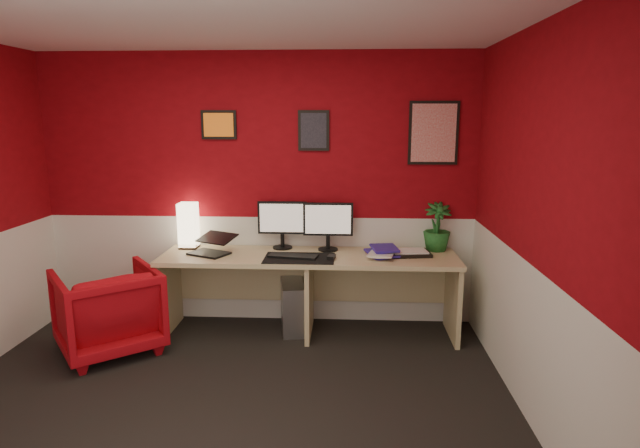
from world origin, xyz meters
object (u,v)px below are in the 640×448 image
(desk, at_px, (309,294))
(monitor_left, at_px, (282,217))
(shoji_lamp, at_px, (188,227))
(zen_tray, at_px, (409,253))
(monitor_right, at_px, (328,219))
(armchair, at_px, (108,310))
(potted_plant, at_px, (437,227))
(pc_tower, at_px, (293,306))
(laptop, at_px, (209,242))

(desk, bearing_deg, monitor_left, 138.75)
(shoji_lamp, height_order, zen_tray, shoji_lamp)
(shoji_lamp, bearing_deg, monitor_left, 1.95)
(monitor_right, bearing_deg, armchair, -160.84)
(potted_plant, bearing_deg, armchair, -166.42)
(monitor_left, xyz_separation_m, monitor_right, (0.42, -0.05, 0.00))
(pc_tower, relative_size, armchair, 0.58)
(monitor_left, bearing_deg, potted_plant, -0.17)
(monitor_left, bearing_deg, monitor_right, -6.94)
(shoji_lamp, distance_m, zen_tray, 2.02)
(monitor_left, height_order, pc_tower, monitor_left)
(desk, xyz_separation_m, monitor_left, (-0.26, 0.23, 0.66))
(monitor_right, height_order, pc_tower, monitor_right)
(shoji_lamp, bearing_deg, armchair, -128.31)
(zen_tray, distance_m, pc_tower, 1.16)
(desk, bearing_deg, laptop, -178.23)
(potted_plant, distance_m, armchair, 2.92)
(potted_plant, xyz_separation_m, armchair, (-2.78, -0.67, -0.59))
(desk, xyz_separation_m, laptop, (-0.88, -0.03, 0.47))
(laptop, distance_m, zen_tray, 1.77)
(shoji_lamp, distance_m, armchair, 1.01)
(monitor_left, bearing_deg, laptop, -157.55)
(shoji_lamp, bearing_deg, desk, -10.08)
(laptop, bearing_deg, armchair, -124.62)
(laptop, bearing_deg, monitor_right, 37.45)
(desk, relative_size, laptop, 7.88)
(monitor_right, bearing_deg, shoji_lamp, 179.02)
(desk, height_order, armchair, desk)
(desk, distance_m, laptop, 1.00)
(desk, height_order, shoji_lamp, shoji_lamp)
(monitor_right, xyz_separation_m, potted_plant, (0.98, 0.05, -0.07))
(potted_plant, xyz_separation_m, pc_tower, (-1.30, -0.16, -0.72))
(monitor_left, relative_size, pc_tower, 1.29)
(armchair, bearing_deg, shoji_lamp, -166.68)
(desk, height_order, zen_tray, zen_tray)
(desk, relative_size, pc_tower, 5.78)
(desk, distance_m, shoji_lamp, 1.28)
(shoji_lamp, xyz_separation_m, monitor_left, (0.86, 0.03, 0.09))
(shoji_lamp, bearing_deg, zen_tray, -4.34)
(monitor_right, height_order, zen_tray, monitor_right)
(monitor_right, bearing_deg, potted_plant, 2.75)
(laptop, xyz_separation_m, zen_tray, (1.77, 0.07, -0.09))
(monitor_right, distance_m, potted_plant, 0.99)
(desk, relative_size, monitor_left, 4.48)
(zen_tray, relative_size, potted_plant, 0.80)
(monitor_right, distance_m, armchair, 2.01)
(shoji_lamp, xyz_separation_m, laptop, (0.24, -0.23, -0.09))
(desk, distance_m, monitor_right, 0.70)
(armchair, bearing_deg, monitor_left, 167.80)
(armchair, bearing_deg, zen_tray, 152.72)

